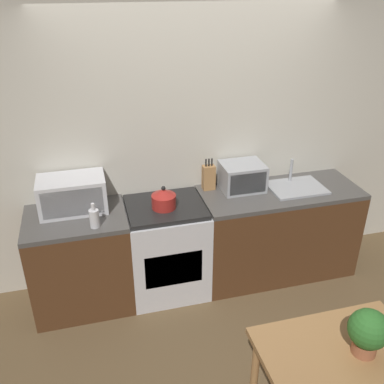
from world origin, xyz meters
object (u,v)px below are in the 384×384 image
object	(u,v)px
kettle	(164,199)
dining_table	(340,364)
stove_range	(167,248)
bottle	(94,218)
microwave	(72,194)
toaster_oven	(242,177)

from	to	relation	value
kettle	dining_table	xyz separation A→B (m)	(0.71, -1.67, -0.34)
stove_range	bottle	distance (m)	0.83
microwave	kettle	bearing A→B (deg)	-11.75
kettle	bottle	distance (m)	0.61
bottle	stove_range	bearing A→B (deg)	18.19
stove_range	kettle	size ratio (longest dim) A/B	4.29
kettle	microwave	xyz separation A→B (m)	(-0.74, 0.15, 0.06)
stove_range	dining_table	world-z (taller)	stove_range
kettle	dining_table	size ratio (longest dim) A/B	0.22
stove_range	dining_table	bearing A→B (deg)	-67.75
toaster_oven	dining_table	distance (m)	1.87
stove_range	toaster_oven	world-z (taller)	toaster_oven
dining_table	toaster_oven	bearing A→B (deg)	88.19
stove_range	dining_table	distance (m)	1.85
kettle	toaster_oven	distance (m)	0.79
stove_range	bottle	bearing A→B (deg)	-161.81
bottle	toaster_oven	size ratio (longest dim) A/B	0.54
dining_table	kettle	bearing A→B (deg)	113.18
bottle	dining_table	size ratio (longest dim) A/B	0.22
toaster_oven	microwave	bearing A→B (deg)	-179.65
kettle	microwave	distance (m)	0.76
dining_table	stove_range	bearing A→B (deg)	112.25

